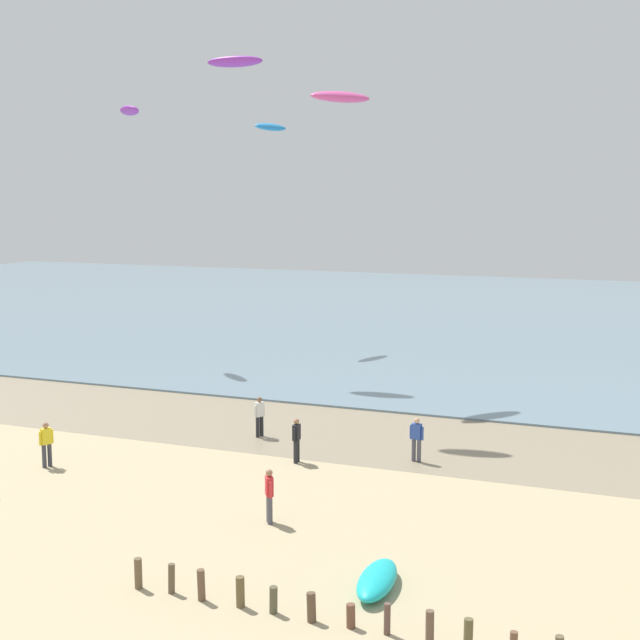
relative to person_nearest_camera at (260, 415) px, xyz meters
The scene contains 13 objects.
wet_sand_strip 5.93m from the person_nearest_camera, 17.96° to the left, with size 120.00×8.30×0.01m, color gray.
sea 41.34m from the person_nearest_camera, 82.25° to the left, with size 160.00×70.00×0.10m, color slate.
groyne_mid 16.51m from the person_nearest_camera, 59.69° to the right, with size 10.77×0.33×0.83m.
person_nearest_camera is the anchor object (origin of this frame).
person_mid_beach 9.90m from the person_nearest_camera, 62.84° to the right, with size 0.38×0.49×1.71m.
person_by_waterline 7.11m from the person_nearest_camera, ahead, with size 0.56×0.27×1.71m.
person_left_flank 3.96m from the person_nearest_camera, 43.94° to the right, with size 0.24×0.57×1.71m.
person_right_flank 8.71m from the person_nearest_camera, 129.93° to the right, with size 0.35×0.52×1.71m.
grounded_kite 15.09m from the person_nearest_camera, 53.05° to the right, with size 2.54×0.91×0.51m, color #19B2B7.
kite_aloft_0 27.34m from the person_nearest_camera, 113.34° to the left, with size 2.86×0.92×0.46m, color #2384D1.
kite_aloft_1 17.41m from the person_nearest_camera, 91.32° to the left, with size 3.37×1.08×0.54m, color #E54C99.
kite_aloft_4 22.49m from the person_nearest_camera, 120.04° to the left, with size 3.36×1.07×0.54m, color purple.
kite_aloft_7 24.84m from the person_nearest_camera, 137.51° to the left, with size 2.65×0.85×0.42m, color purple.
Camera 1 is at (10.08, -9.69, 10.07)m, focal length 49.84 mm.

